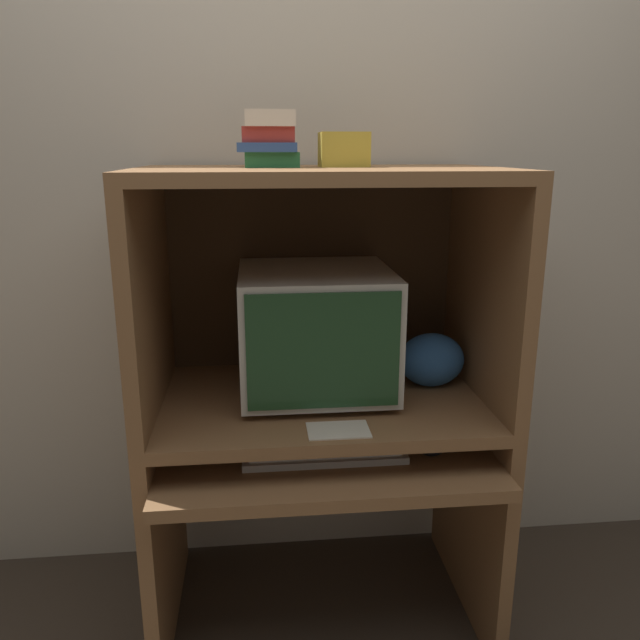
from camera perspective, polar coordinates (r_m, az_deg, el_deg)
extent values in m
cube|color=beige|center=(2.16, -0.98, 10.66)|extent=(6.00, 0.06, 2.60)
cube|color=brown|center=(2.12, -13.93, -18.16)|extent=(0.04, 0.66, 0.64)
cube|color=brown|center=(2.21, 13.48, -16.71)|extent=(0.04, 0.66, 0.64)
cube|color=brown|center=(1.81, 0.69, -12.86)|extent=(0.94, 0.47, 0.04)
cube|color=brown|center=(1.94, -14.65, -8.84)|extent=(0.04, 0.66, 0.11)
cube|color=brown|center=(2.04, 14.15, -7.67)|extent=(0.04, 0.66, 0.11)
cube|color=brown|center=(1.91, 0.11, -7.44)|extent=(0.94, 0.66, 0.04)
cube|color=brown|center=(1.82, -15.48, 2.56)|extent=(0.04, 0.66, 0.67)
cube|color=brown|center=(1.92, 14.91, 3.23)|extent=(0.04, 0.66, 0.67)
cube|color=brown|center=(1.76, 0.12, 13.18)|extent=(0.94, 0.66, 0.04)
cube|color=#48321E|center=(2.11, -0.79, 4.83)|extent=(0.94, 0.01, 0.67)
cylinder|color=beige|center=(1.95, -0.40, -6.13)|extent=(0.25, 0.25, 0.02)
cube|color=beige|center=(1.89, -0.41, -0.76)|extent=(0.45, 0.45, 0.36)
cube|color=#1E4223|center=(1.67, 0.33, -2.89)|extent=(0.41, 0.01, 0.32)
cube|color=beige|center=(1.79, 0.39, -12.17)|extent=(0.46, 0.13, 0.02)
cube|color=silver|center=(1.78, 0.39, -11.80)|extent=(0.42, 0.10, 0.01)
ellipsoid|color=black|center=(1.83, 10.19, -11.65)|extent=(0.06, 0.04, 0.03)
ellipsoid|color=#336BB7|center=(1.99, 10.15, -3.59)|extent=(0.21, 0.15, 0.17)
cube|color=#236638|center=(1.78, -4.41, 14.40)|extent=(0.15, 0.10, 0.04)
cube|color=navy|center=(1.78, -4.90, 15.45)|extent=(0.16, 0.12, 0.02)
cube|color=maroon|center=(1.79, -4.79, 16.52)|extent=(0.14, 0.12, 0.04)
cube|color=beige|center=(1.78, -4.62, 17.89)|extent=(0.13, 0.12, 0.04)
cube|color=beige|center=(1.68, 1.68, -10.03)|extent=(0.17, 0.11, 0.00)
cube|color=gold|center=(1.82, 2.18, 15.30)|extent=(0.14, 0.12, 0.10)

